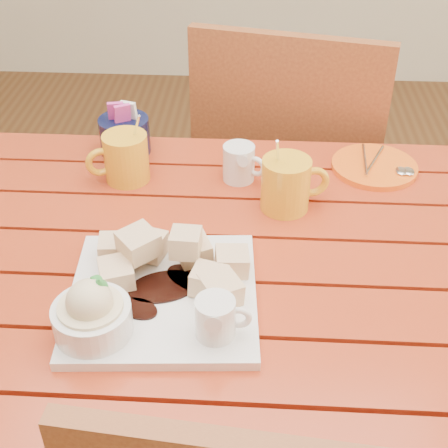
# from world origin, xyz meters

# --- Properties ---
(table) EXTENTS (1.20, 0.79, 0.75)m
(table) POSITION_xyz_m (0.00, 0.00, 0.64)
(table) COLOR #AA2E15
(table) RESTS_ON ground
(dessert_plate) EXTENTS (0.29, 0.29, 0.11)m
(dessert_plate) POSITION_xyz_m (-0.06, -0.12, 0.78)
(dessert_plate) COLOR white
(dessert_plate) RESTS_ON table
(coffee_mug_left) EXTENTS (0.12, 0.08, 0.14)m
(coffee_mug_left) POSITION_xyz_m (-0.16, 0.23, 0.80)
(coffee_mug_left) COLOR gold
(coffee_mug_left) RESTS_ON table
(coffee_mug_right) EXTENTS (0.12, 0.09, 0.14)m
(coffee_mug_right) POSITION_xyz_m (0.15, 0.15, 0.80)
(coffee_mug_right) COLOR gold
(coffee_mug_right) RESTS_ON table
(cream_pitcher) EXTENTS (0.09, 0.08, 0.07)m
(cream_pitcher) POSITION_xyz_m (0.06, 0.24, 0.79)
(cream_pitcher) COLOR white
(cream_pitcher) RESTS_ON table
(sugar_caddy) EXTENTS (0.10, 0.10, 0.11)m
(sugar_caddy) POSITION_xyz_m (-0.18, 0.33, 0.79)
(sugar_caddy) COLOR black
(sugar_caddy) RESTS_ON table
(orange_saucer) EXTENTS (0.17, 0.17, 0.02)m
(orange_saucer) POSITION_xyz_m (0.32, 0.29, 0.76)
(orange_saucer) COLOR orange
(orange_saucer) RESTS_ON table
(chair_far) EXTENTS (0.53, 0.53, 0.94)m
(chair_far) POSITION_xyz_m (0.18, 0.62, 0.53)
(chair_far) COLOR brown
(chair_far) RESTS_ON ground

